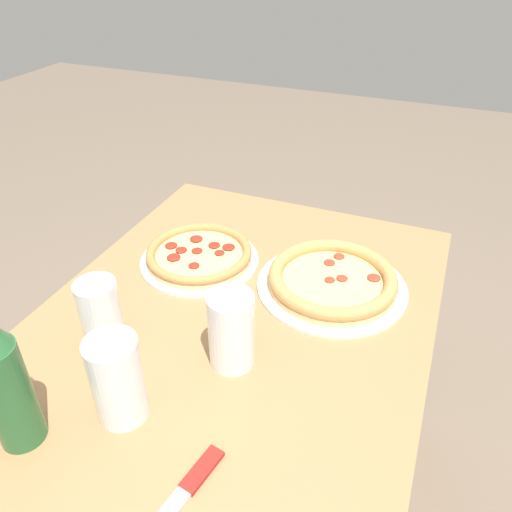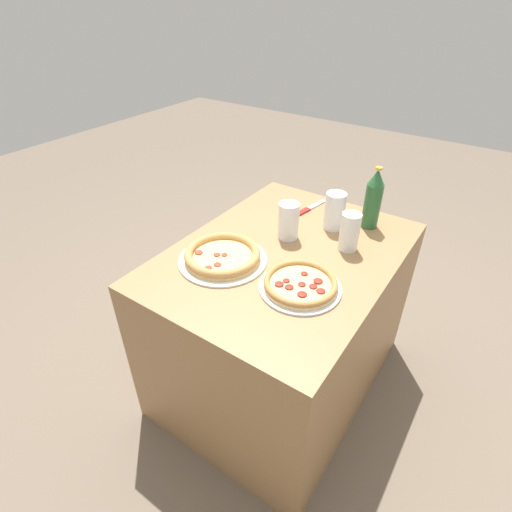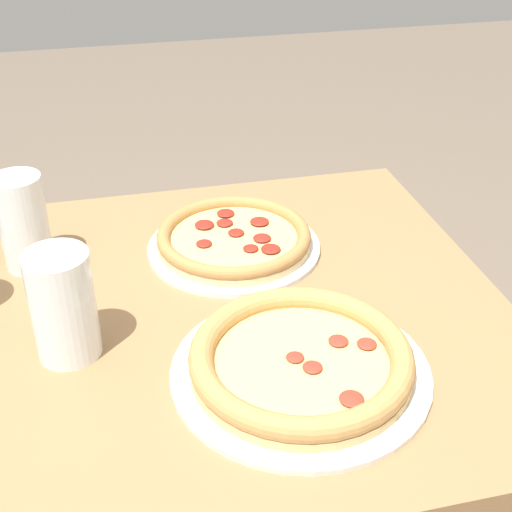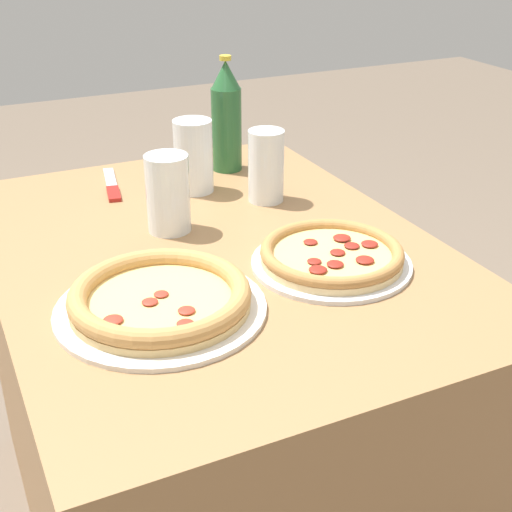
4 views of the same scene
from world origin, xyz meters
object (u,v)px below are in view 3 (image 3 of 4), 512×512
Objects in this scene: glass_water at (64,311)px; glass_cola at (24,226)px; pizza_pepperoni at (234,240)px; pizza_veggie at (301,362)px.

glass_cola is at bearing 103.83° from glass_water.
pizza_pepperoni is 1.84× the size of glass_cola.
pizza_pepperoni is at bearing -5.25° from glass_cola.
glass_water reaches higher than pizza_pepperoni.
glass_cola reaches higher than glass_water.
pizza_veggie is 2.17× the size of glass_cola.
glass_cola is (-0.31, 0.03, 0.05)m from pizza_pepperoni.
glass_cola is at bearing 134.38° from pizza_veggie.
pizza_veggie is at bearing -21.84° from glass_water.
pizza_pepperoni is 0.85× the size of pizza_veggie.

